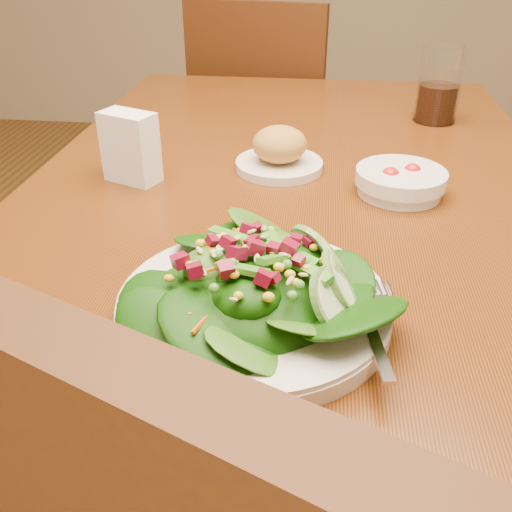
% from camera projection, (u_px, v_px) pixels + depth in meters
% --- Properties ---
extents(ground_plane, '(5.00, 5.00, 0.00)m').
position_uv_depth(ground_plane, '(283.00, 476.00, 1.34)').
color(ground_plane, brown).
extents(dining_table, '(0.90, 1.40, 0.75)m').
position_uv_depth(dining_table, '(292.00, 235.00, 1.01)').
color(dining_table, '#662D0E').
rests_on(dining_table, ground_plane).
extents(chair_far, '(0.51, 0.51, 0.93)m').
position_uv_depth(chair_far, '(266.00, 141.00, 1.87)').
color(chair_far, black).
rests_on(chair_far, ground_plane).
extents(salad_plate, '(0.30, 0.30, 0.09)m').
position_uv_depth(salad_plate, '(263.00, 292.00, 0.62)').
color(salad_plate, silver).
rests_on(salad_plate, dining_table).
extents(bread_plate, '(0.15, 0.15, 0.08)m').
position_uv_depth(bread_plate, '(279.00, 152.00, 0.99)').
color(bread_plate, silver).
rests_on(bread_plate, dining_table).
extents(tomato_bowl, '(0.14, 0.14, 0.05)m').
position_uv_depth(tomato_bowl, '(400.00, 181.00, 0.90)').
color(tomato_bowl, silver).
rests_on(tomato_bowl, dining_table).
extents(drinking_glass, '(0.09, 0.09, 0.16)m').
position_uv_depth(drinking_glass, '(438.00, 90.00, 1.20)').
color(drinking_glass, silver).
rests_on(drinking_glass, dining_table).
extents(napkin_holder, '(0.10, 0.08, 0.12)m').
position_uv_depth(napkin_holder, '(130.00, 145.00, 0.93)').
color(napkin_holder, white).
rests_on(napkin_holder, dining_table).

